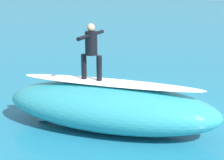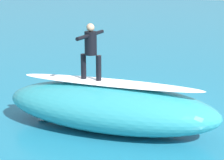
# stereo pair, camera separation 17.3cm
# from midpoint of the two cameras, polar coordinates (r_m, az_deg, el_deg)

# --- Properties ---
(ground_plane) EXTENTS (120.00, 120.00, 0.00)m
(ground_plane) POSITION_cam_midpoint_polar(r_m,az_deg,el_deg) (12.89, 2.73, -4.60)
(ground_plane) COLOR teal
(wave_crest) EXTENTS (6.57, 2.60, 1.41)m
(wave_crest) POSITION_cam_midpoint_polar(r_m,az_deg,el_deg) (11.11, -0.81, -4.08)
(wave_crest) COLOR teal
(wave_crest) RESTS_ON ground_plane
(wave_foam_lip) EXTENTS (5.53, 1.07, 0.08)m
(wave_foam_lip) POSITION_cam_midpoint_polar(r_m,az_deg,el_deg) (10.88, -0.82, -0.38)
(wave_foam_lip) COLOR white
(wave_foam_lip) RESTS_ON wave_crest
(surfboard_riding) EXTENTS (2.06, 0.76, 0.08)m
(surfboard_riding) POSITION_cam_midpoint_polar(r_m,az_deg,el_deg) (11.07, -3.53, -0.13)
(surfboard_riding) COLOR yellow
(surfboard_riding) RESTS_ON wave_crest
(surfer_riding) EXTENTS (0.65, 1.55, 1.64)m
(surfer_riding) POSITION_cam_midpoint_polar(r_m,az_deg,el_deg) (10.85, -3.62, 4.93)
(surfer_riding) COLOR black
(surfer_riding) RESTS_ON surfboard_riding
(surfboard_paddling) EXTENTS (1.82, 1.77, 0.09)m
(surfboard_paddling) POSITION_cam_midpoint_polar(r_m,az_deg,el_deg) (13.44, 2.17, -3.54)
(surfboard_paddling) COLOR #33B2D1
(surfboard_paddling) RESTS_ON ground_plane
(surfer_paddling) EXTENTS (1.37, 1.32, 0.31)m
(surfer_paddling) POSITION_cam_midpoint_polar(r_m,az_deg,el_deg) (13.44, 2.66, -2.74)
(surfer_paddling) COLOR black
(surfer_paddling) RESTS_ON surfboard_paddling
(foam_patch_near) EXTENTS (0.66, 0.68, 0.13)m
(foam_patch_near) POSITION_cam_midpoint_polar(r_m,az_deg,el_deg) (13.48, 12.65, -3.77)
(foam_patch_near) COLOR white
(foam_patch_near) RESTS_ON ground_plane
(foam_patch_mid) EXTENTS (0.60, 0.81, 0.11)m
(foam_patch_mid) POSITION_cam_midpoint_polar(r_m,az_deg,el_deg) (12.35, -10.19, -5.50)
(foam_patch_mid) COLOR white
(foam_patch_mid) RESTS_ON ground_plane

